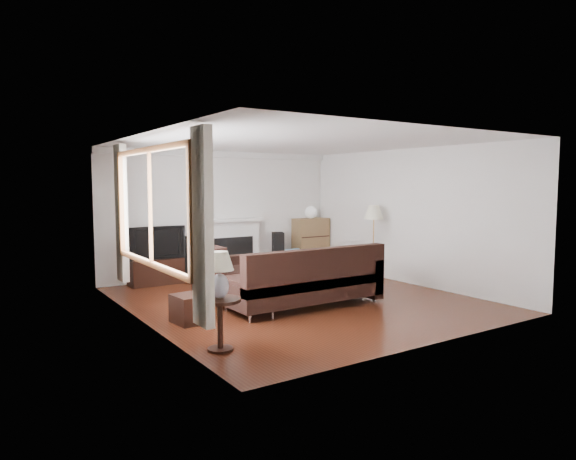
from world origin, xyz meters
TOP-DOWN VIEW (x-y plane):
  - room at (0.00, 0.00)m, footprint 5.10×5.60m
  - window at (-2.45, -0.20)m, footprint 0.12×2.74m
  - curtain_near at (-2.40, -1.72)m, footprint 0.10×0.35m
  - curtain_far at (-2.40, 1.32)m, footprint 0.10×0.35m
  - fireplace at (0.15, 2.64)m, footprint 1.40×0.26m
  - tv_stand at (-1.48, 2.50)m, footprint 0.96×0.43m
  - television at (-1.48, 2.50)m, footprint 1.04×0.14m
  - speaker_left at (-0.89, 2.55)m, footprint 0.29×0.33m
  - speaker_right at (1.22, 2.55)m, footprint 0.31×0.34m
  - bookshelf at (2.07, 2.53)m, footprint 0.79×0.38m
  - globe_lamp at (2.07, 2.53)m, footprint 0.27×0.27m
  - sectional_sofa at (-0.19, -0.41)m, footprint 2.66×1.94m
  - coffee_table at (-0.22, 1.05)m, footprint 1.12×0.69m
  - footstool at (-1.96, -0.33)m, footprint 0.49×0.49m
  - floor_lamp at (2.22, 0.66)m, footprint 0.43×0.43m
  - side_table at (-2.15, -1.59)m, footprint 0.47×0.47m
  - table_lamp at (-2.15, -1.59)m, footprint 0.32×0.32m

SIDE VIEW (x-z plane):
  - footstool at x=-1.96m, z-range 0.00..0.38m
  - coffee_table at x=-0.22m, z-range 0.00..0.41m
  - tv_stand at x=-1.48m, z-range 0.00..0.48m
  - side_table at x=-2.15m, z-range 0.00..0.59m
  - speaker_right at x=1.22m, z-range 0.00..0.82m
  - speaker_left at x=-0.89m, z-range 0.00..0.84m
  - sectional_sofa at x=-0.19m, z-range 0.00..0.86m
  - bookshelf at x=2.07m, z-range 0.00..1.09m
  - fireplace at x=0.15m, z-range 0.00..1.15m
  - floor_lamp at x=2.22m, z-range 0.00..1.44m
  - television at x=-1.48m, z-range 0.48..1.08m
  - table_lamp at x=-2.15m, z-range 0.59..1.10m
  - globe_lamp at x=2.07m, z-range 1.09..1.36m
  - room at x=0.00m, z-range -0.02..2.52m
  - curtain_near at x=-2.40m, z-range 0.35..2.45m
  - curtain_far at x=-2.40m, z-range 0.35..2.45m
  - window at x=-2.45m, z-range 0.78..2.32m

